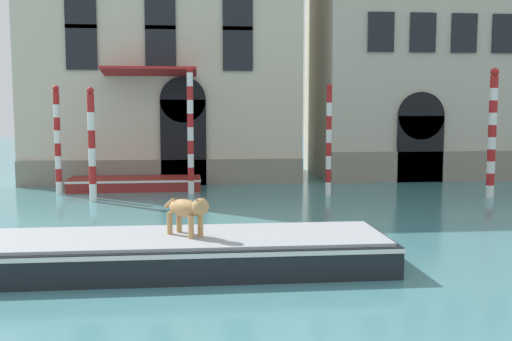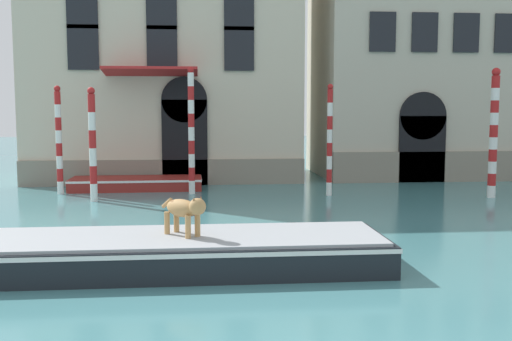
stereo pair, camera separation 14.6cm
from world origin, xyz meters
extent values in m
cube|color=beige|center=(-1.25, 22.08, 6.11)|extent=(11.15, 6.00, 12.22)
cube|color=gray|center=(-1.25, 19.03, 0.50)|extent=(11.15, 0.16, 1.01)
cube|color=black|center=(-0.42, 19.02, 1.68)|extent=(1.78, 0.14, 3.35)
cylinder|color=black|center=(-0.42, 19.02, 3.35)|extent=(1.78, 0.14, 1.78)
cube|color=black|center=(-4.22, 19.04, 5.33)|extent=(1.17, 0.10, 1.70)
cube|color=black|center=(-1.25, 19.04, 5.33)|extent=(1.17, 0.10, 1.70)
cube|color=black|center=(1.73, 19.04, 5.33)|extent=(1.17, 0.10, 1.70)
cube|color=black|center=(-4.22, 19.04, 6.88)|extent=(1.17, 0.10, 1.70)
cube|color=black|center=(-1.25, 19.04, 6.88)|extent=(1.17, 0.10, 1.70)
cube|color=black|center=(1.73, 19.04, 6.88)|extent=(1.17, 0.10, 1.70)
cube|color=#B22323|center=(-1.65, 18.38, 4.40)|extent=(3.51, 1.40, 0.29)
cube|color=#BCB29E|center=(10.90, 22.08, 7.06)|extent=(10.79, 6.00, 14.12)
cube|color=gray|center=(10.90, 19.03, 0.63)|extent=(10.79, 0.16, 1.26)
cube|color=black|center=(9.19, 19.02, 1.35)|extent=(1.93, 0.14, 2.71)
cylinder|color=black|center=(9.19, 19.02, 2.71)|extent=(1.93, 0.14, 1.93)
cube|color=black|center=(7.44, 19.04, 6.04)|extent=(1.06, 0.10, 1.56)
cube|color=black|center=(9.17, 19.04, 6.04)|extent=(1.06, 0.10, 1.56)
cube|color=black|center=(10.90, 19.04, 6.04)|extent=(1.06, 0.10, 1.56)
cube|color=black|center=(12.62, 19.04, 6.04)|extent=(1.06, 0.10, 1.56)
cube|color=black|center=(-0.15, 6.56, 0.29)|extent=(7.65, 2.30, 0.59)
cube|color=white|center=(-0.15, 6.56, 0.53)|extent=(7.68, 2.33, 0.08)
cube|color=#9EA3A8|center=(-0.15, 6.56, 0.62)|extent=(7.42, 2.12, 0.06)
cylinder|color=tan|center=(0.11, 6.44, 0.86)|extent=(0.10, 0.10, 0.42)
cylinder|color=tan|center=(-0.06, 6.28, 0.86)|extent=(0.10, 0.10, 0.42)
cylinder|color=tan|center=(-0.29, 6.88, 0.86)|extent=(0.10, 0.10, 0.42)
cylinder|color=tan|center=(-0.47, 6.72, 0.86)|extent=(0.10, 0.10, 0.42)
ellipsoid|color=tan|center=(-0.18, 6.58, 1.16)|extent=(0.78, 0.81, 0.34)
ellipsoid|color=brown|center=(-0.26, 6.67, 1.26)|extent=(0.41, 0.41, 0.12)
sphere|color=tan|center=(0.11, 6.26, 1.24)|extent=(0.31, 0.31, 0.31)
cone|color=brown|center=(0.18, 6.32, 1.36)|extent=(0.09, 0.09, 0.13)
cone|color=brown|center=(0.05, 6.20, 1.36)|extent=(0.09, 0.09, 0.13)
cylinder|color=tan|center=(-0.47, 6.90, 1.21)|extent=(0.24, 0.25, 0.23)
cube|color=maroon|center=(-2.20, 17.86, 0.23)|extent=(4.81, 1.76, 0.45)
cube|color=white|center=(-2.20, 17.86, 0.39)|extent=(4.84, 1.79, 0.08)
cube|color=#8C7251|center=(-2.20, 17.86, 0.20)|extent=(2.65, 1.31, 0.41)
cylinder|color=white|center=(-3.28, 15.12, 0.29)|extent=(0.23, 0.23, 0.58)
cylinder|color=#B21E1E|center=(-3.28, 15.12, 0.87)|extent=(0.23, 0.23, 0.58)
cylinder|color=white|center=(-3.28, 15.12, 1.45)|extent=(0.23, 0.23, 0.58)
cylinder|color=#B21E1E|center=(-3.28, 15.12, 2.03)|extent=(0.23, 0.23, 0.58)
cylinder|color=white|center=(-3.28, 15.12, 2.60)|extent=(0.23, 0.23, 0.58)
cylinder|color=#B21E1E|center=(-3.28, 15.12, 3.18)|extent=(0.23, 0.23, 0.58)
sphere|color=#B21E1E|center=(-3.28, 15.12, 3.58)|extent=(0.24, 0.24, 0.24)
cylinder|color=white|center=(10.02, 14.72, 0.21)|extent=(0.27, 0.27, 0.41)
cylinder|color=#B21E1E|center=(10.02, 14.72, 0.62)|extent=(0.27, 0.27, 0.41)
cylinder|color=white|center=(10.02, 14.72, 1.03)|extent=(0.27, 0.27, 0.41)
cylinder|color=#B21E1E|center=(10.02, 14.72, 1.44)|extent=(0.27, 0.27, 0.41)
cylinder|color=white|center=(10.02, 14.72, 1.85)|extent=(0.27, 0.27, 0.41)
cylinder|color=#B21E1E|center=(10.02, 14.72, 2.26)|extent=(0.27, 0.27, 0.41)
cylinder|color=white|center=(10.02, 14.72, 2.67)|extent=(0.27, 0.27, 0.41)
cylinder|color=#B21E1E|center=(10.02, 14.72, 3.08)|extent=(0.27, 0.27, 0.41)
cylinder|color=white|center=(10.02, 14.72, 3.49)|extent=(0.27, 0.27, 0.41)
cylinder|color=#B21E1E|center=(10.02, 14.72, 3.90)|extent=(0.27, 0.27, 0.41)
sphere|color=#B21E1E|center=(10.02, 14.72, 4.22)|extent=(0.28, 0.28, 0.28)
cylinder|color=white|center=(-4.75, 16.93, 0.23)|extent=(0.21, 0.21, 0.45)
cylinder|color=#B21E1E|center=(-4.75, 16.93, 0.68)|extent=(0.21, 0.21, 0.45)
cylinder|color=white|center=(-4.75, 16.93, 1.13)|extent=(0.21, 0.21, 0.45)
cylinder|color=#B21E1E|center=(-4.75, 16.93, 1.58)|extent=(0.21, 0.21, 0.45)
cylinder|color=white|center=(-4.75, 16.93, 2.03)|extent=(0.21, 0.21, 0.45)
cylinder|color=#B21E1E|center=(-4.75, 16.93, 2.48)|extent=(0.21, 0.21, 0.45)
cylinder|color=white|center=(-4.75, 16.93, 2.93)|extent=(0.21, 0.21, 0.45)
cylinder|color=#B21E1E|center=(-4.75, 16.93, 3.38)|extent=(0.21, 0.21, 0.45)
sphere|color=#B21E1E|center=(-4.75, 16.93, 3.70)|extent=(0.22, 0.22, 0.22)
cylinder|color=white|center=(-0.13, 16.54, 0.24)|extent=(0.22, 0.22, 0.47)
cylinder|color=#B21E1E|center=(-0.13, 16.54, 0.71)|extent=(0.22, 0.22, 0.47)
cylinder|color=white|center=(-0.13, 16.54, 1.18)|extent=(0.22, 0.22, 0.47)
cylinder|color=#B21E1E|center=(-0.13, 16.54, 1.65)|extent=(0.22, 0.22, 0.47)
cylinder|color=white|center=(-0.13, 16.54, 2.12)|extent=(0.22, 0.22, 0.47)
cylinder|color=#B21E1E|center=(-0.13, 16.54, 2.60)|extent=(0.22, 0.22, 0.47)
cylinder|color=white|center=(-0.13, 16.54, 3.07)|extent=(0.22, 0.22, 0.47)
cylinder|color=#B21E1E|center=(-0.13, 16.54, 3.54)|extent=(0.22, 0.22, 0.47)
cylinder|color=white|center=(-0.13, 16.54, 4.01)|extent=(0.22, 0.22, 0.47)
sphere|color=#B21E1E|center=(-0.13, 16.54, 4.35)|extent=(0.23, 0.23, 0.23)
cylinder|color=white|center=(4.62, 15.69, 0.23)|extent=(0.19, 0.19, 0.46)
cylinder|color=#B21E1E|center=(4.62, 15.69, 0.69)|extent=(0.19, 0.19, 0.46)
cylinder|color=white|center=(4.62, 15.69, 1.15)|extent=(0.19, 0.19, 0.46)
cylinder|color=#B21E1E|center=(4.62, 15.69, 1.61)|extent=(0.19, 0.19, 0.46)
cylinder|color=white|center=(4.62, 15.69, 2.06)|extent=(0.19, 0.19, 0.46)
cylinder|color=#B21E1E|center=(4.62, 15.69, 2.52)|extent=(0.19, 0.19, 0.46)
cylinder|color=white|center=(4.62, 15.69, 2.98)|extent=(0.19, 0.19, 0.46)
cylinder|color=#B21E1E|center=(4.62, 15.69, 3.44)|extent=(0.19, 0.19, 0.46)
sphere|color=#B21E1E|center=(4.62, 15.69, 3.75)|extent=(0.20, 0.20, 0.20)
camera|label=1|loc=(0.03, -4.56, 3.03)|focal=42.00mm
camera|label=2|loc=(0.17, -4.57, 3.03)|focal=42.00mm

